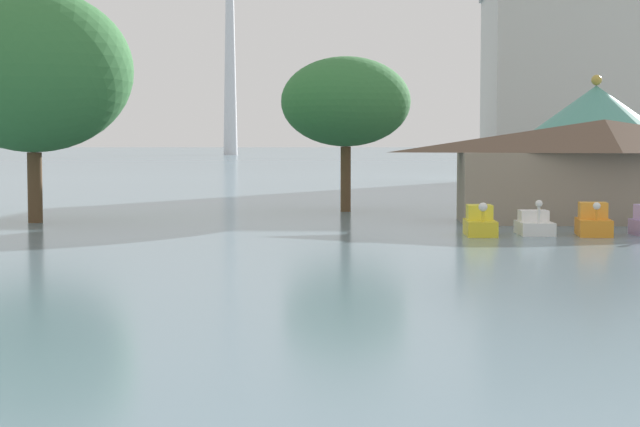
% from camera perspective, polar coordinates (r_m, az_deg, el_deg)
% --- Properties ---
extents(pedal_boat_yellow, '(1.35, 2.68, 1.54)m').
position_cam_1_polar(pedal_boat_yellow, '(48.79, 8.52, -0.51)').
color(pedal_boat_yellow, yellow).
rests_on(pedal_boat_yellow, ground).
extents(pedal_boat_white, '(1.59, 2.49, 1.62)m').
position_cam_1_polar(pedal_boat_white, '(49.73, 11.34, -0.58)').
color(pedal_boat_white, white).
rests_on(pedal_boat_white, ground).
extents(pedal_boat_orange, '(1.62, 2.59, 1.56)m').
position_cam_1_polar(pedal_boat_orange, '(49.74, 14.35, -0.46)').
color(pedal_boat_orange, orange).
rests_on(pedal_boat_orange, ground).
extents(boathouse, '(16.08, 6.03, 5.38)m').
position_cam_1_polar(boathouse, '(57.82, 14.89, 2.33)').
color(boathouse, gray).
rests_on(boathouse, ground).
extents(green_roof_pavilion, '(9.84, 9.84, 8.60)m').
position_cam_1_polar(green_roof_pavilion, '(72.34, 14.46, 3.89)').
color(green_roof_pavilion, '#993328').
rests_on(green_roof_pavilion, ground).
extents(shoreline_tree_tall_left, '(10.35, 10.35, 12.13)m').
position_cam_1_polar(shoreline_tree_tall_left, '(57.84, -15.04, 7.34)').
color(shoreline_tree_tall_left, brown).
rests_on(shoreline_tree_tall_left, ground).
extents(shoreline_tree_mid, '(7.83, 7.83, 9.36)m').
position_cam_1_polar(shoreline_tree_mid, '(64.88, 1.38, 5.96)').
color(shoreline_tree_mid, brown).
rests_on(shoreline_tree_mid, ground).
extents(background_building_block, '(23.66, 16.58, 20.44)m').
position_cam_1_polar(background_building_block, '(113.58, 14.81, 6.73)').
color(background_building_block, beige).
rests_on(background_building_block, ground).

